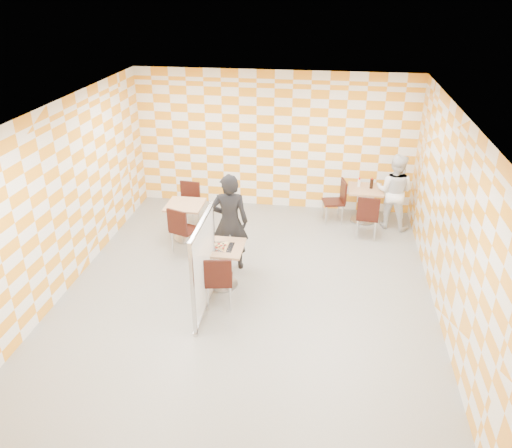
{
  "coord_description": "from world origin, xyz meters",
  "views": [
    {
      "loc": [
        1.14,
        -6.84,
        4.71
      ],
      "look_at": [
        0.1,
        0.2,
        1.15
      ],
      "focal_mm": 35.0,
      "sensor_mm": 36.0,
      "label": 1
    }
  ],
  "objects_px": {
    "man_dark": "(230,222)",
    "chair_empty_far": "(189,200)",
    "chair_main_front": "(219,278)",
    "chair_empty_near": "(181,227)",
    "soda_bottle": "(372,184)",
    "second_table": "(365,199)",
    "man_white": "(394,191)",
    "chair_second_side": "(338,198)",
    "empty_table": "(186,215)",
    "main_table": "(222,259)",
    "chair_second_front": "(368,214)",
    "sport_bottle": "(359,183)",
    "partition": "(204,266)"
  },
  "relations": [
    {
      "from": "main_table",
      "to": "chair_empty_near",
      "type": "distance_m",
      "value": 1.38
    },
    {
      "from": "second_table",
      "to": "chair_empty_far",
      "type": "height_order",
      "value": "chair_empty_far"
    },
    {
      "from": "man_white",
      "to": "chair_main_front",
      "type": "bearing_deg",
      "value": 68.04
    },
    {
      "from": "empty_table",
      "to": "chair_empty_near",
      "type": "xyz_separation_m",
      "value": [
        0.08,
        -0.57,
        0.04
      ]
    },
    {
      "from": "chair_second_side",
      "to": "main_table",
      "type": "bearing_deg",
      "value": -124.41
    },
    {
      "from": "chair_empty_near",
      "to": "partition",
      "type": "distance_m",
      "value": 1.9
    },
    {
      "from": "second_table",
      "to": "soda_bottle",
      "type": "relative_size",
      "value": 3.26
    },
    {
      "from": "main_table",
      "to": "empty_table",
      "type": "bearing_deg",
      "value": 124.33
    },
    {
      "from": "empty_table",
      "to": "chair_empty_far",
      "type": "relative_size",
      "value": 0.81
    },
    {
      "from": "chair_second_side",
      "to": "chair_empty_near",
      "type": "relative_size",
      "value": 1.0
    },
    {
      "from": "main_table",
      "to": "empty_table",
      "type": "distance_m",
      "value": 1.87
    },
    {
      "from": "main_table",
      "to": "soda_bottle",
      "type": "xyz_separation_m",
      "value": [
        2.55,
        2.88,
        0.34
      ]
    },
    {
      "from": "chair_second_front",
      "to": "man_white",
      "type": "distance_m",
      "value": 0.87
    },
    {
      "from": "empty_table",
      "to": "soda_bottle",
      "type": "xyz_separation_m",
      "value": [
        3.61,
        1.33,
        0.34
      ]
    },
    {
      "from": "chair_second_front",
      "to": "man_white",
      "type": "bearing_deg",
      "value": 50.16
    },
    {
      "from": "chair_second_front",
      "to": "soda_bottle",
      "type": "xyz_separation_m",
      "value": [
        0.09,
        0.83,
        0.31
      ]
    },
    {
      "from": "chair_second_side",
      "to": "man_white",
      "type": "height_order",
      "value": "man_white"
    },
    {
      "from": "man_dark",
      "to": "chair_second_side",
      "type": "bearing_deg",
      "value": -138.42
    },
    {
      "from": "empty_table",
      "to": "second_table",
      "type": "bearing_deg",
      "value": 20.52
    },
    {
      "from": "main_table",
      "to": "chair_second_front",
      "type": "bearing_deg",
      "value": 39.68
    },
    {
      "from": "main_table",
      "to": "man_dark",
      "type": "bearing_deg",
      "value": 88.86
    },
    {
      "from": "chair_empty_near",
      "to": "chair_empty_far",
      "type": "xyz_separation_m",
      "value": [
        -0.18,
        1.2,
        0.0
      ]
    },
    {
      "from": "chair_empty_far",
      "to": "soda_bottle",
      "type": "relative_size",
      "value": 4.02
    },
    {
      "from": "chair_empty_far",
      "to": "man_dark",
      "type": "xyz_separation_m",
      "value": [
        1.17,
        -1.54,
        0.34
      ]
    },
    {
      "from": "man_dark",
      "to": "chair_empty_far",
      "type": "bearing_deg",
      "value": -59.93
    },
    {
      "from": "second_table",
      "to": "man_dark",
      "type": "bearing_deg",
      "value": -137.49
    },
    {
      "from": "main_table",
      "to": "soda_bottle",
      "type": "bearing_deg",
      "value": 48.42
    },
    {
      "from": "chair_second_front",
      "to": "man_dark",
      "type": "bearing_deg",
      "value": -149.92
    },
    {
      "from": "soda_bottle",
      "to": "empty_table",
      "type": "bearing_deg",
      "value": -159.7
    },
    {
      "from": "chair_main_front",
      "to": "chair_empty_near",
      "type": "bearing_deg",
      "value": 123.42
    },
    {
      "from": "chair_main_front",
      "to": "partition",
      "type": "relative_size",
      "value": 0.6
    },
    {
      "from": "second_table",
      "to": "man_dark",
      "type": "height_order",
      "value": "man_dark"
    },
    {
      "from": "chair_main_front",
      "to": "chair_empty_far",
      "type": "height_order",
      "value": "same"
    },
    {
      "from": "second_table",
      "to": "sport_bottle",
      "type": "height_order",
      "value": "sport_bottle"
    },
    {
      "from": "empty_table",
      "to": "partition",
      "type": "distance_m",
      "value": 2.45
    },
    {
      "from": "chair_second_front",
      "to": "soda_bottle",
      "type": "distance_m",
      "value": 0.89
    },
    {
      "from": "chair_main_front",
      "to": "soda_bottle",
      "type": "xyz_separation_m",
      "value": [
        2.48,
        3.5,
        0.31
      ]
    },
    {
      "from": "empty_table",
      "to": "chair_empty_far",
      "type": "bearing_deg",
      "value": 99.35
    },
    {
      "from": "partition",
      "to": "man_white",
      "type": "distance_m",
      "value": 4.61
    },
    {
      "from": "man_dark",
      "to": "empty_table",
      "type": "bearing_deg",
      "value": -47.85
    },
    {
      "from": "sport_bottle",
      "to": "partition",
      "type": "bearing_deg",
      "value": -123.74
    },
    {
      "from": "chair_main_front",
      "to": "main_table",
      "type": "bearing_deg",
      "value": 96.81
    },
    {
      "from": "main_table",
      "to": "partition",
      "type": "xyz_separation_m",
      "value": [
        -0.13,
        -0.71,
        0.28
      ]
    },
    {
      "from": "chair_second_side",
      "to": "chair_empty_near",
      "type": "xyz_separation_m",
      "value": [
        -2.87,
        -1.79,
        0.0
      ]
    },
    {
      "from": "chair_second_front",
      "to": "man_white",
      "type": "relative_size",
      "value": 0.59
    },
    {
      "from": "second_table",
      "to": "partition",
      "type": "distance_m",
      "value": 4.4
    },
    {
      "from": "chair_empty_near",
      "to": "sport_bottle",
      "type": "bearing_deg",
      "value": 30.87
    },
    {
      "from": "chair_second_side",
      "to": "soda_bottle",
      "type": "bearing_deg",
      "value": 10.24
    },
    {
      "from": "chair_second_side",
      "to": "chair_empty_far",
      "type": "height_order",
      "value": "same"
    },
    {
      "from": "second_table",
      "to": "man_white",
      "type": "distance_m",
      "value": 0.64
    }
  ]
}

